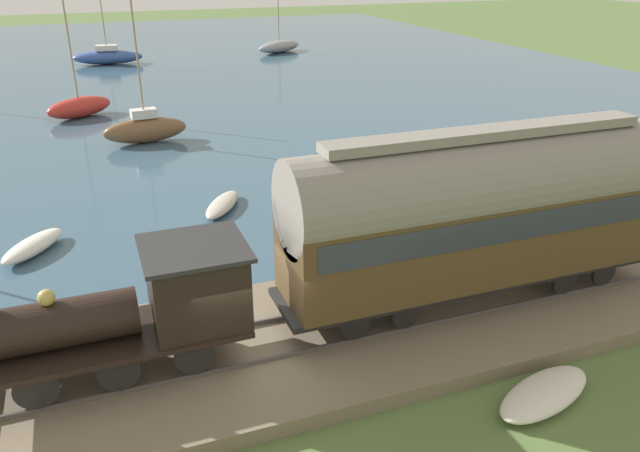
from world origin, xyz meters
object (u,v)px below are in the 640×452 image
rowboat_off_pier (222,204)px  rowboat_near_shore (33,246)px  rowboat_far_out (365,209)px  sailboat_blue (108,56)px  passenger_coach (480,208)px  sailboat_red (79,107)px  steam_locomotive (139,305)px  sailboat_brown (145,128)px  beached_dinghy (544,393)px  sailboat_gray (279,46)px

rowboat_off_pier → rowboat_near_shore: (-1.55, 6.66, 0.06)m
rowboat_off_pier → rowboat_near_shore: rowboat_near_shore is taller
rowboat_far_out → sailboat_blue: bearing=7.7°
passenger_coach → sailboat_red: sailboat_red is taller
steam_locomotive → sailboat_brown: sailboat_brown is taller
beached_dinghy → sailboat_red: bearing=16.1°
sailboat_gray → rowboat_far_out: (-40.56, 9.22, -0.32)m
passenger_coach → rowboat_far_out: passenger_coach is taller
rowboat_off_pier → rowboat_far_out: (-2.48, -4.86, 0.05)m
sailboat_gray → steam_locomotive: bearing=129.3°
passenger_coach → beached_dinghy: passenger_coach is taller
rowboat_off_pier → beached_dinghy: 14.18m
sailboat_brown → sailboat_blue: sailboat_brown is taller
sailboat_brown → sailboat_gray: 31.81m
steam_locomotive → rowboat_far_out: (7.21, -8.75, -1.77)m
beached_dinghy → rowboat_off_pier: bearing=17.1°
steam_locomotive → rowboat_near_shore: 8.78m
sailboat_gray → beached_dinghy: 52.56m
sailboat_gray → rowboat_near_shore: 44.73m
sailboat_red → rowboat_near_shore: (-18.93, 1.88, -0.37)m
sailboat_red → rowboat_far_out: size_ratio=3.84×
passenger_coach → sailboat_blue: bearing=8.3°
sailboat_gray → rowboat_far_out: 41.59m
sailboat_blue → beached_dinghy: 50.67m
sailboat_gray → beached_dinghy: bearing=139.0°
passenger_coach → sailboat_brown: size_ratio=1.19×
sailboat_blue → rowboat_off_pier: bearing=-169.8°
sailboat_red → sailboat_gray: bearing=-72.7°
sailboat_gray → rowboat_near_shore: sailboat_gray is taller
passenger_coach → beached_dinghy: size_ratio=3.61×
steam_locomotive → rowboat_far_out: size_ratio=3.32×
sailboat_red → beached_dinghy: (-30.93, -8.95, -0.41)m
sailboat_brown → sailboat_gray: sailboat_brown is taller
passenger_coach → steam_locomotive: bearing=90.0°
rowboat_near_shore → beached_dinghy: bearing=168.1°
rowboat_near_shore → sailboat_gray: bearing=-81.6°
sailboat_brown → sailboat_blue: size_ratio=1.28×
steam_locomotive → passenger_coach: 8.70m
sailboat_gray → passenger_coach: bearing=138.8°
steam_locomotive → beached_dinghy: size_ratio=2.16×
sailboat_red → rowboat_near_shore: 19.03m
rowboat_near_shore → rowboat_off_pier: bearing=-130.9°
rowboat_far_out → beached_dinghy: size_ratio=0.65×
sailboat_gray → sailboat_red: bearing=107.6°
sailboat_brown → sailboat_gray: (27.62, -15.77, -0.19)m
rowboat_near_shore → rowboat_far_out: rowboat_near_shore is taller
sailboat_blue → beached_dinghy: sailboat_blue is taller
sailboat_brown → rowboat_far_out: sailboat_brown is taller
steam_locomotive → rowboat_far_out: bearing=-50.5°
sailboat_blue → sailboat_brown: bearing=-172.2°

